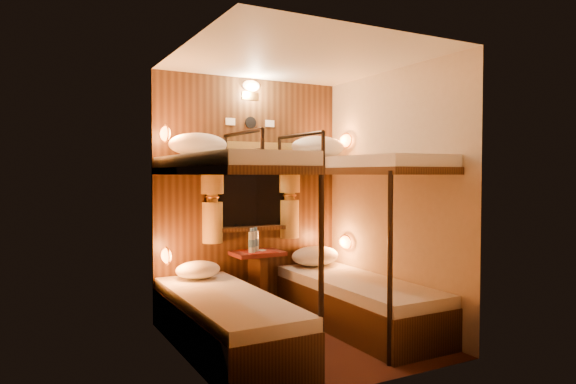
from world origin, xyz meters
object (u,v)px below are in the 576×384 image
bunk_left (225,281)px  table (258,275)px  bunk_right (356,267)px  bottle_right (255,241)px  bottle_left (252,242)px

bunk_left → table: (0.65, 0.78, -0.14)m
bunk_right → bottle_right: bunk_right is taller
table → bunk_right: bearing=-50.3°
bunk_right → table: 1.02m
bottle_left → bottle_right: same height
table → bottle_right: 0.34m
table → bottle_left: 0.36m
bunk_left → bottle_right: size_ratio=7.75×
table → bottle_left: (-0.09, -0.06, 0.34)m
bunk_left → table: size_ratio=2.90×
bunk_left → table: bearing=50.3°
bottle_right → table: bearing=5.0°
table → bottle_right: size_ratio=2.67×
bunk_left → bottle_right: bearing=51.3°
bottle_left → bottle_right: (0.06, 0.05, 0.00)m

